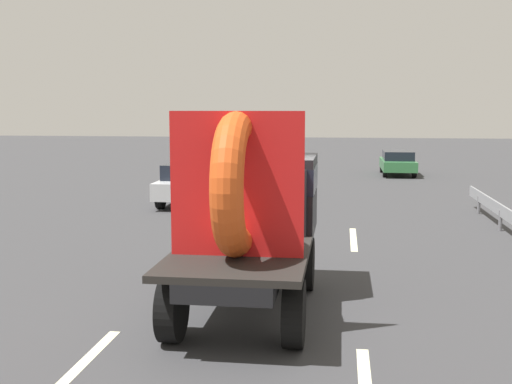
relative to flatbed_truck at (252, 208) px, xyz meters
The scene contains 8 objects.
ground_plane 1.61m from the flatbed_truck, 68.27° to the left, with size 120.00×120.00×0.00m, color #38383A.
flatbed_truck is the anchor object (origin of this frame).
distant_sedan 11.45m from the flatbed_truck, 108.14° to the left, with size 1.82×4.26×1.39m.
lane_dash_left_near 3.78m from the flatbed_truck, 121.23° to the right, with size 2.40×0.16×0.01m, color beige.
lane_dash_left_far 6.15m from the flatbed_truck, 107.41° to the left, with size 2.32×0.16×0.01m, color beige.
lane_dash_right_near 3.85m from the flatbed_truck, 59.51° to the right, with size 2.14×0.16×0.01m, color beige.
lane_dash_right_far 5.92m from the flatbed_truck, 71.84° to the left, with size 2.82×0.16×0.01m, color beige.
oncoming_car 21.57m from the flatbed_truck, 78.91° to the left, with size 1.54×3.60×1.18m.
Camera 1 is at (1.41, -10.46, 3.24)m, focal length 44.80 mm.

